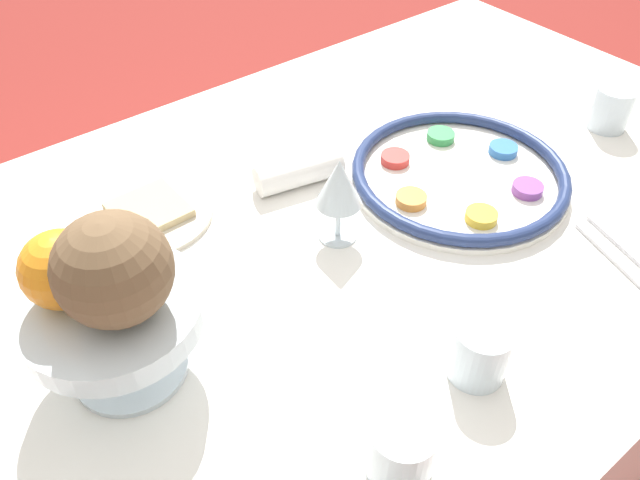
{
  "coord_description": "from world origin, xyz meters",
  "views": [
    {
      "loc": [
        0.5,
        0.53,
        1.37
      ],
      "look_at": [
        0.12,
        0.04,
        0.79
      ],
      "focal_mm": 35.0,
      "sensor_mm": 36.0,
      "label": 1
    }
  ],
  "objects_px": {
    "fruit_stand": "(115,319)",
    "wine_glass": "(339,185)",
    "coconut": "(113,269)",
    "seder_plate": "(459,174)",
    "cup_near": "(401,450)",
    "orange_fruit": "(61,269)",
    "cup_mid": "(611,108)",
    "cup_far": "(480,351)",
    "napkin_roll": "(299,171)",
    "bread_plate": "(150,213)"
  },
  "relations": [
    {
      "from": "wine_glass",
      "to": "bread_plate",
      "type": "xyz_separation_m",
      "value": [
        0.2,
        -0.21,
        -0.09
      ]
    },
    {
      "from": "coconut",
      "to": "cup_mid",
      "type": "distance_m",
      "value": 0.9
    },
    {
      "from": "orange_fruit",
      "to": "coconut",
      "type": "height_order",
      "value": "coconut"
    },
    {
      "from": "orange_fruit",
      "to": "cup_near",
      "type": "relative_size",
      "value": 1.1
    },
    {
      "from": "bread_plate",
      "to": "napkin_roll",
      "type": "height_order",
      "value": "napkin_roll"
    },
    {
      "from": "fruit_stand",
      "to": "cup_near",
      "type": "relative_size",
      "value": 2.59
    },
    {
      "from": "cup_mid",
      "to": "fruit_stand",
      "type": "bearing_deg",
      "value": -2.49
    },
    {
      "from": "coconut",
      "to": "cup_mid",
      "type": "relative_size",
      "value": 1.56
    },
    {
      "from": "napkin_roll",
      "to": "cup_mid",
      "type": "relative_size",
      "value": 1.93
    },
    {
      "from": "fruit_stand",
      "to": "wine_glass",
      "type": "bearing_deg",
      "value": -174.63
    },
    {
      "from": "cup_near",
      "to": "fruit_stand",
      "type": "bearing_deg",
      "value": -60.35
    },
    {
      "from": "fruit_stand",
      "to": "napkin_roll",
      "type": "relative_size",
      "value": 1.34
    },
    {
      "from": "coconut",
      "to": "napkin_roll",
      "type": "bearing_deg",
      "value": -152.66
    },
    {
      "from": "wine_glass",
      "to": "cup_mid",
      "type": "xyz_separation_m",
      "value": [
        -0.56,
        0.07,
        -0.05
      ]
    },
    {
      "from": "seder_plate",
      "to": "cup_near",
      "type": "bearing_deg",
      "value": 35.83
    },
    {
      "from": "bread_plate",
      "to": "cup_far",
      "type": "height_order",
      "value": "cup_far"
    },
    {
      "from": "cup_mid",
      "to": "cup_near",
      "type": "bearing_deg",
      "value": 18.34
    },
    {
      "from": "seder_plate",
      "to": "orange_fruit",
      "type": "distance_m",
      "value": 0.62
    },
    {
      "from": "orange_fruit",
      "to": "napkin_roll",
      "type": "distance_m",
      "value": 0.44
    },
    {
      "from": "orange_fruit",
      "to": "cup_far",
      "type": "height_order",
      "value": "orange_fruit"
    },
    {
      "from": "bread_plate",
      "to": "napkin_roll",
      "type": "relative_size",
      "value": 1.28
    },
    {
      "from": "coconut",
      "to": "cup_mid",
      "type": "xyz_separation_m",
      "value": [
        -0.89,
        0.02,
        -0.14
      ]
    },
    {
      "from": "cup_near",
      "to": "cup_mid",
      "type": "height_order",
      "value": "same"
    },
    {
      "from": "cup_far",
      "to": "bread_plate",
      "type": "bearing_deg",
      "value": -70.55
    },
    {
      "from": "seder_plate",
      "to": "cup_mid",
      "type": "bearing_deg",
      "value": 171.06
    },
    {
      "from": "orange_fruit",
      "to": "coconut",
      "type": "distance_m",
      "value": 0.07
    },
    {
      "from": "seder_plate",
      "to": "fruit_stand",
      "type": "bearing_deg",
      "value": 1.25
    },
    {
      "from": "coconut",
      "to": "cup_far",
      "type": "relative_size",
      "value": 1.56
    },
    {
      "from": "wine_glass",
      "to": "napkin_roll",
      "type": "distance_m",
      "value": 0.15
    },
    {
      "from": "coconut",
      "to": "cup_far",
      "type": "height_order",
      "value": "coconut"
    },
    {
      "from": "orange_fruit",
      "to": "cup_mid",
      "type": "height_order",
      "value": "orange_fruit"
    },
    {
      "from": "cup_mid",
      "to": "wine_glass",
      "type": "bearing_deg",
      "value": -7.2
    },
    {
      "from": "fruit_stand",
      "to": "seder_plate",
      "type": "bearing_deg",
      "value": -178.75
    },
    {
      "from": "wine_glass",
      "to": "cup_mid",
      "type": "height_order",
      "value": "wine_glass"
    },
    {
      "from": "coconut",
      "to": "seder_plate",
      "type": "bearing_deg",
      "value": -176.7
    },
    {
      "from": "orange_fruit",
      "to": "cup_mid",
      "type": "xyz_separation_m",
      "value": [
        -0.93,
        0.07,
        -0.12
      ]
    },
    {
      "from": "bread_plate",
      "to": "cup_far",
      "type": "bearing_deg",
      "value": 109.45
    },
    {
      "from": "orange_fruit",
      "to": "bread_plate",
      "type": "xyz_separation_m",
      "value": [
        -0.17,
        -0.21,
        -0.15
      ]
    },
    {
      "from": "cup_mid",
      "to": "cup_far",
      "type": "height_order",
      "value": "same"
    },
    {
      "from": "coconut",
      "to": "cup_far",
      "type": "distance_m",
      "value": 0.41
    },
    {
      "from": "coconut",
      "to": "bread_plate",
      "type": "relative_size",
      "value": 0.63
    },
    {
      "from": "cup_near",
      "to": "bread_plate",
      "type": "bearing_deg",
      "value": -87.99
    },
    {
      "from": "fruit_stand",
      "to": "cup_far",
      "type": "height_order",
      "value": "fruit_stand"
    },
    {
      "from": "fruit_stand",
      "to": "napkin_roll",
      "type": "xyz_separation_m",
      "value": [
        -0.37,
        -0.17,
        -0.07
      ]
    },
    {
      "from": "orange_fruit",
      "to": "cup_near",
      "type": "distance_m",
      "value": 0.39
    },
    {
      "from": "orange_fruit",
      "to": "cup_near",
      "type": "xyz_separation_m",
      "value": [
        -0.19,
        0.32,
        -0.12
      ]
    },
    {
      "from": "bread_plate",
      "to": "cup_mid",
      "type": "bearing_deg",
      "value": 159.89
    },
    {
      "from": "bread_plate",
      "to": "fruit_stand",
      "type": "bearing_deg",
      "value": 58.95
    },
    {
      "from": "wine_glass",
      "to": "cup_near",
      "type": "xyz_separation_m",
      "value": [
        0.18,
        0.32,
        -0.05
      ]
    },
    {
      "from": "fruit_stand",
      "to": "cup_mid",
      "type": "xyz_separation_m",
      "value": [
        -0.9,
        0.04,
        -0.05
      ]
    }
  ]
}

